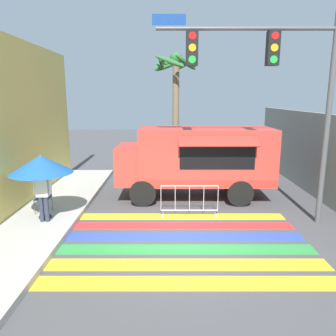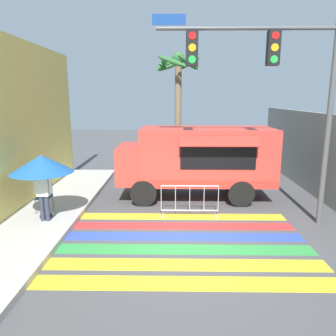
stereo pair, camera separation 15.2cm
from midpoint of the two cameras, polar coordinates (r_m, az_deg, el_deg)
ground_plane at (r=8.69m, az=3.44°, el=-13.08°), size 60.00×60.00×0.00m
concrete_wall_right at (r=12.37m, az=27.60°, el=0.86°), size 0.20×16.00×3.13m
crosswalk_painted at (r=8.75m, az=3.42°, el=-12.86°), size 6.40×4.36×0.01m
food_truck at (r=12.07m, az=5.01°, el=1.86°), size 5.62×2.59×2.62m
traffic_signal_pole at (r=9.77m, az=18.33°, el=15.08°), size 5.04×0.29×6.05m
patio_umbrella at (r=10.21m, az=-20.76°, el=0.64°), size 1.82×1.82×1.91m
folding_chair at (r=11.06m, az=-20.30°, el=-4.35°), size 0.43×0.43×0.89m
vendor_person at (r=10.08m, az=-20.50°, el=-3.72°), size 0.53×0.21×1.61m
barricade_front at (r=10.43m, az=4.22°, el=-5.77°), size 1.83×0.44×1.01m
palm_tree at (r=16.32m, az=2.01°, el=14.25°), size 2.24×2.28×5.79m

